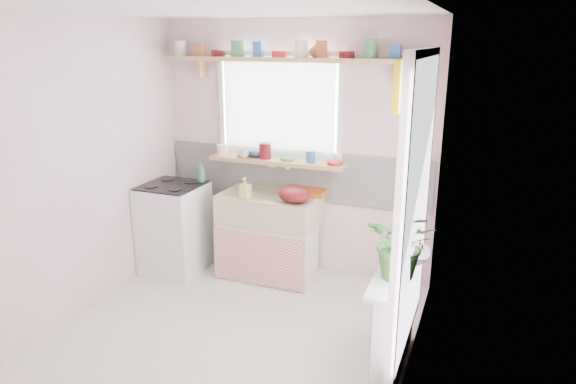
% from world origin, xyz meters
% --- Properties ---
extents(room, '(3.20, 3.20, 3.20)m').
position_xyz_m(room, '(0.66, 0.86, 1.37)').
color(room, white).
rests_on(room, ground).
extents(sink_unit, '(0.95, 0.65, 1.11)m').
position_xyz_m(sink_unit, '(-0.15, 1.29, 0.43)').
color(sink_unit, white).
rests_on(sink_unit, ground).
extents(cooker, '(0.58, 0.58, 0.93)m').
position_xyz_m(cooker, '(-1.10, 1.05, 0.46)').
color(cooker, white).
rests_on(cooker, ground).
extents(radiator_ledge, '(0.22, 0.95, 0.78)m').
position_xyz_m(radiator_ledge, '(1.30, 0.20, 0.40)').
color(radiator_ledge, white).
rests_on(radiator_ledge, ground).
extents(windowsill, '(1.40, 0.22, 0.04)m').
position_xyz_m(windowsill, '(-0.15, 1.48, 1.14)').
color(windowsill, tan).
rests_on(windowsill, room).
extents(pine_shelf, '(2.52, 0.24, 0.04)m').
position_xyz_m(pine_shelf, '(0.00, 1.47, 2.12)').
color(pine_shelf, tan).
rests_on(pine_shelf, room).
extents(shelf_crockery, '(2.47, 0.11, 0.12)m').
position_xyz_m(shelf_crockery, '(-0.04, 1.47, 2.19)').
color(shelf_crockery, silver).
rests_on(shelf_crockery, pine_shelf).
extents(sill_crockery, '(1.35, 0.11, 0.12)m').
position_xyz_m(sill_crockery, '(-0.20, 1.48, 1.21)').
color(sill_crockery, silver).
rests_on(sill_crockery, windowsill).
extents(dish_tray, '(0.42, 0.32, 0.04)m').
position_xyz_m(dish_tray, '(0.16, 1.50, 0.87)').
color(dish_tray, '#D35412').
rests_on(dish_tray, sink_unit).
extents(colander, '(0.41, 0.41, 0.14)m').
position_xyz_m(colander, '(0.17, 1.17, 0.92)').
color(colander, '#580F0F').
rests_on(colander, sink_unit).
extents(jade_plant, '(0.48, 0.42, 0.49)m').
position_xyz_m(jade_plant, '(1.33, 0.10, 1.02)').
color(jade_plant, '#376E2C').
rests_on(jade_plant, radiator_ledge).
extents(fruit_bowl, '(0.37, 0.37, 0.08)m').
position_xyz_m(fruit_bowl, '(1.33, 0.39, 0.82)').
color(fruit_bowl, silver).
rests_on(fruit_bowl, radiator_ledge).
extents(herb_pot, '(0.14, 0.11, 0.22)m').
position_xyz_m(herb_pot, '(1.33, 0.01, 0.89)').
color(herb_pot, '#396A2A').
rests_on(herb_pot, radiator_ledge).
extents(soap_bottle_sink, '(0.09, 0.10, 0.20)m').
position_xyz_m(soap_bottle_sink, '(-0.31, 1.10, 0.95)').
color(soap_bottle_sink, '#DCD062').
rests_on(soap_bottle_sink, sink_unit).
extents(sill_cup, '(0.11, 0.11, 0.09)m').
position_xyz_m(sill_cup, '(-0.48, 1.42, 1.20)').
color(sill_cup, beige).
rests_on(sill_cup, windowsill).
extents(sill_bowl, '(0.26, 0.26, 0.07)m').
position_xyz_m(sill_bowl, '(-0.37, 1.54, 1.19)').
color(sill_bowl, '#2D5F94').
rests_on(sill_bowl, windowsill).
extents(shelf_vase, '(0.18, 0.18, 0.15)m').
position_xyz_m(shelf_vase, '(0.24, 1.53, 2.22)').
color(shelf_vase, '#9B5D2F').
rests_on(shelf_vase, pine_shelf).
extents(cooker_bottle, '(0.08, 0.08, 0.21)m').
position_xyz_m(cooker_bottle, '(-0.88, 1.26, 1.02)').
color(cooker_bottle, '#408150').
rests_on(cooker_bottle, cooker).
extents(fruit, '(0.20, 0.14, 0.10)m').
position_xyz_m(fruit, '(1.34, 0.39, 0.88)').
color(fruit, orange).
rests_on(fruit, fruit_bowl).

